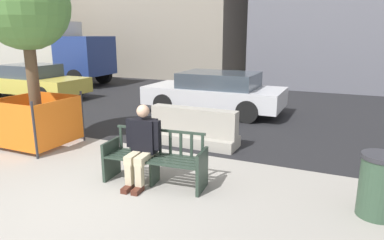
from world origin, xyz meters
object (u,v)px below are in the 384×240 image
street_tree (25,7)px  car_taxi_near (34,81)px  seated_person (142,143)px  trash_bin (379,186)px  street_bench (155,160)px  jersey_barrier_centre (194,130)px  construction_fence (37,120)px  delivery_truck (43,50)px  car_sedan_mid (215,92)px

street_tree → car_taxi_near: bearing=139.0°
seated_person → trash_bin: size_ratio=1.49×
seated_person → trash_bin: bearing=6.3°
street_bench → street_tree: 4.32m
jersey_barrier_centre → construction_fence: construction_fence is taller
delivery_truck → trash_bin: 16.72m
street_tree → construction_fence: (-0.00, -0.00, -2.37)m
street_bench → jersey_barrier_centre: size_ratio=0.86×
jersey_barrier_centre → car_taxi_near: size_ratio=0.48×
trash_bin → jersey_barrier_centre: bearing=152.5°
trash_bin → car_sedan_mid: bearing=129.7°
trash_bin → street_bench: bearing=-174.6°
street_tree → delivery_truck: (-7.92, 7.64, -1.27)m
construction_fence → trash_bin: 6.70m
trash_bin → seated_person: bearing=-173.7°
jersey_barrier_centre → car_taxi_near: (-8.10, 2.85, 0.31)m
seated_person → construction_fence: (-3.21, 0.78, -0.11)m
street_bench → car_sedan_mid: car_sedan_mid is taller
street_bench → trash_bin: 3.29m
delivery_truck → car_sedan_mid: bearing=-15.7°
street_bench → car_taxi_near: (-8.36, 5.00, 0.26)m
seated_person → car_taxi_near: seated_person is taller
street_tree → delivery_truck: 11.08m
jersey_barrier_centre → delivery_truck: size_ratio=0.29×
seated_person → car_sedan_mid: (-0.79, 5.52, -0.03)m
jersey_barrier_centre → street_bench: bearing=-83.1°
street_bench → seated_person: 0.36m
construction_fence → car_sedan_mid: (2.43, 4.74, 0.08)m
street_bench → trash_bin: size_ratio=1.96×
jersey_barrier_centre → street_tree: 4.34m
delivery_truck → street_tree: bearing=-44.0°
delivery_truck → trash_bin: (14.61, -8.04, -1.24)m
car_taxi_near → delivery_truck: delivery_truck is taller
seated_person → car_sedan_mid: bearing=98.1°
delivery_truck → seated_person: bearing=-37.1°
street_bench → delivery_truck: delivery_truck is taller
street_tree → delivery_truck: size_ratio=0.57×
jersey_barrier_centre → car_sedan_mid: size_ratio=0.47×
seated_person → car_taxi_near: (-8.17, 5.08, -0.04)m
seated_person → delivery_truck: 14.00m
seated_person → jersey_barrier_centre: bearing=91.7°
seated_person → trash_bin: 3.50m
street_bench → jersey_barrier_centre: 2.17m
car_sedan_mid → jersey_barrier_centre: bearing=-77.7°
street_bench → delivery_truck: 14.13m
street_bench → street_tree: street_tree is taller
seated_person → construction_fence: seated_person is taller
seated_person → street_tree: (-3.21, 0.78, 2.27)m
street_tree → trash_bin: size_ratio=4.44×
car_taxi_near → trash_bin: car_taxi_near is taller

